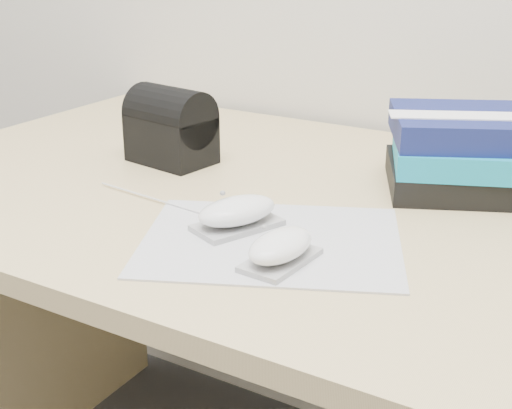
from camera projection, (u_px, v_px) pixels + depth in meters
The scene contains 7 objects.
desk at pixel (385, 336), 1.13m from camera, with size 1.60×0.80×0.73m.
mousepad at pixel (271, 241), 0.89m from camera, with size 0.32×0.25×0.00m, color #9C9DA4.
mouse_rear at pixel (237, 213), 0.92m from camera, with size 0.10×0.13×0.05m.
mouse_front at pixel (281, 248), 0.82m from camera, with size 0.06×0.11×0.04m.
usb_cable at pixel (149, 197), 1.03m from camera, with size 0.00×0.00×0.20m, color silver.
book_stack at pixel (472, 153), 1.05m from camera, with size 0.29×0.27×0.12m.
pouch at pixel (171, 126), 1.18m from camera, with size 0.15×0.11×0.13m.
Camera 1 is at (0.32, 0.70, 1.09)m, focal length 50.00 mm.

